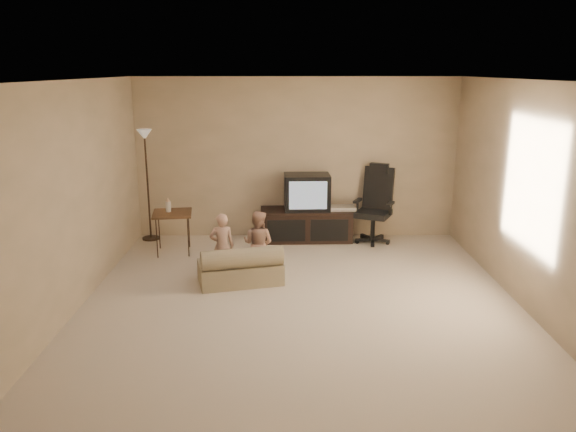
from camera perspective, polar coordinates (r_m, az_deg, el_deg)
name	(u,v)px	position (r m, az deg, el deg)	size (l,w,h in m)	color
floor	(301,304)	(6.51, 1.31, -8.94)	(5.50, 5.50, 0.00)	beige
room_shell	(302,174)	(6.06, 1.40, 4.33)	(5.50, 5.50, 5.50)	silver
tv_stand	(307,213)	(8.73, 1.96, 0.29)	(1.48, 0.58, 1.04)	black
office_chair	(375,214)	(8.76, 8.79, 0.17)	(0.74, 0.75, 1.21)	black
side_table	(172,214)	(8.26, -11.71, 0.24)	(0.62, 0.62, 0.82)	brown
floor_lamp	(146,160)	(8.87, -14.23, 5.53)	(0.27, 0.27, 1.73)	#312116
child_sofa	(241,268)	(7.05, -4.82, -5.31)	(1.12, 0.80, 0.50)	gray
toddler_left	(222,246)	(7.18, -6.72, -3.06)	(0.31, 0.23, 0.86)	tan
toddler_right	(258,243)	(7.24, -3.05, -2.80)	(0.42, 0.23, 0.87)	tan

